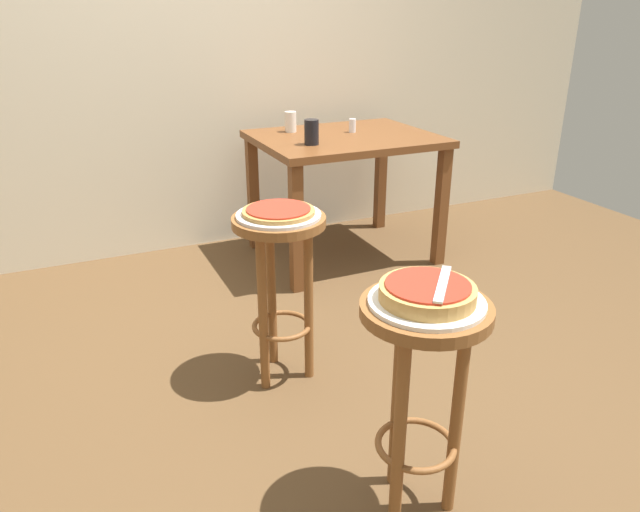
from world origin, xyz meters
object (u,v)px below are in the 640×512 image
stool_foreground (422,366)px  pizza_foreground (427,292)px  stool_middle (280,264)px  cup_near_edge (312,132)px  serving_plate_foreground (427,302)px  condiment_shaker (352,126)px  pizza_middle (279,211)px  pizza_server_knife (443,284)px  cup_far_edge (291,122)px  dining_table (345,154)px  serving_plate_middle (279,215)px

stool_foreground → pizza_foreground: size_ratio=2.71×
stool_middle → cup_near_edge: (0.53, 0.90, 0.29)m
stool_foreground → serving_plate_foreground: bearing=93.6°
pizza_foreground → cup_near_edge: size_ratio=1.93×
serving_plate_foreground → pizza_foreground: pizza_foreground is taller
condiment_shaker → pizza_middle: bearing=-128.3°
stool_foreground → pizza_foreground: pizza_foreground is taller
cup_near_edge → condiment_shaker: 0.40m
pizza_server_knife → serving_plate_foreground: bearing=97.4°
stool_foreground → condiment_shaker: bearing=68.1°
serving_plate_foreground → stool_middle: bearing=97.2°
pizza_foreground → cup_far_edge: cup_far_edge is taller
stool_foreground → dining_table: dining_table is taller
pizza_foreground → condiment_shaker: 2.06m
dining_table → pizza_foreground: bearing=-110.5°
pizza_middle → cup_far_edge: bearing=66.3°
cup_far_edge → pizza_server_knife: 2.13m
serving_plate_foreground → cup_near_edge: size_ratio=2.35×
pizza_middle → condiment_shaker: size_ratio=3.50×
dining_table → condiment_shaker: size_ratio=12.93×
pizza_middle → cup_far_edge: (0.55, 1.26, 0.08)m
pizza_foreground → serving_plate_middle: 0.81m
stool_middle → cup_far_edge: 1.41m
stool_middle → condiment_shaker: bearing=51.7°
pizza_foreground → pizza_server_knife: bearing=-33.7°
cup_near_edge → pizza_middle: bearing=-120.3°
pizza_middle → cup_near_edge: (0.53, 0.90, 0.09)m
serving_plate_foreground → cup_near_edge: cup_near_edge is taller
cup_near_edge → pizza_server_knife: size_ratio=0.59×
pizza_foreground → cup_near_edge: (0.42, 1.70, 0.07)m
stool_foreground → dining_table: 1.98m
serving_plate_foreground → cup_far_edge: 2.12m
dining_table → cup_far_edge: size_ratio=8.57×
condiment_shaker → serving_plate_foreground: bearing=-111.9°
stool_foreground → stool_middle: 0.81m
pizza_middle → cup_near_edge: 1.04m
serving_plate_middle → pizza_server_knife: bearing=-80.9°
stool_middle → pizza_middle: pizza_middle is taller
stool_foreground → cup_near_edge: cup_near_edge is taller
serving_plate_foreground → pizza_server_knife: size_ratio=1.38×
serving_plate_middle → stool_foreground: bearing=-82.8°
stool_middle → pizza_server_knife: bearing=-80.9°
dining_table → cup_near_edge: cup_near_edge is taller
serving_plate_foreground → dining_table: (0.69, 1.85, -0.07)m
dining_table → pizza_server_knife: bearing=-109.5°
cup_far_edge → condiment_shaker: size_ratio=1.51×
serving_plate_middle → stool_middle: bearing=0.0°
pizza_foreground → stool_middle: 0.84m
serving_plate_foreground → cup_far_edge: bearing=77.7°
pizza_foreground → serving_plate_middle: size_ratio=0.80×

